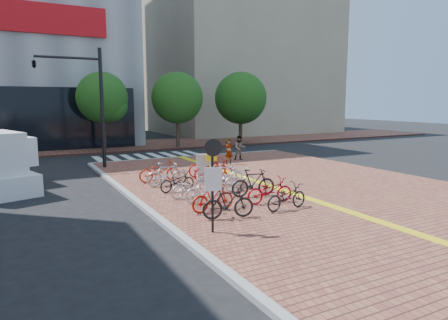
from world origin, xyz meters
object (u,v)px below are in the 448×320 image
bike_3 (190,187)px  bike_6 (160,171)px  bike_8 (270,190)px  bike_10 (240,179)px  bike_11 (226,174)px  bike_1 (213,197)px  bike_9 (253,183)px  traffic_light_pole (72,85)px  bike_7 (287,197)px  bike_2 (206,191)px  bike_4 (177,181)px  bike_0 (228,203)px  notice_sign (213,174)px  yellow_sign (211,156)px  bike_13 (208,166)px  bike_12 (214,170)px  pedestrian_a (229,152)px  pedestrian_b (240,148)px  utility_box (203,168)px  bike_5 (167,174)px

bike_3 → bike_6: size_ratio=0.81×
bike_8 → bike_10: bike_10 is taller
bike_10 → bike_11: bearing=-6.2°
bike_1 → bike_6: bearing=-5.3°
bike_9 → traffic_light_pole: 12.16m
bike_11 → bike_7: bearing=-176.7°
bike_7 → bike_8: bearing=-6.0°
bike_2 → bike_4: size_ratio=0.95×
bike_0 → bike_6: size_ratio=0.88×
notice_sign → yellow_sign: bearing=64.3°
bike_0 → bike_13: size_ratio=0.86×
bike_10 → bike_12: size_ratio=0.85×
bike_8 → pedestrian_a: (3.11, 8.88, 0.28)m
bike_1 → pedestrian_b: pedestrian_b is taller
bike_9 → utility_box: 3.84m
bike_8 → bike_6: bearing=27.5°
bike_5 → bike_13: size_ratio=0.90×
bike_8 → bike_10: 2.43m
yellow_sign → bike_11: bearing=-63.1°
bike_1 → notice_sign: size_ratio=0.60×
bike_3 → bike_11: 2.73m
pedestrian_a → bike_12: bearing=-130.3°
bike_3 → traffic_light_pole: bearing=16.7°
bike_8 → traffic_light_pole: traffic_light_pole is taller
bike_1 → traffic_light_pole: bearing=9.6°
bike_3 → notice_sign: notice_sign is taller
bike_0 → bike_8: bearing=-55.0°
bike_0 → bike_9: size_ratio=0.93×
bike_4 → yellow_sign: bearing=-78.8°
bike_3 → bike_11: (2.36, 1.37, 0.09)m
bike_6 → bike_12: size_ratio=1.00×
bike_1 → bike_4: bike_1 is taller
bike_6 → bike_12: (2.38, -0.93, 0.00)m
bike_12 → yellow_sign: 0.98m
bike_12 → traffic_light_pole: size_ratio=0.29×
bike_0 → bike_9: 3.20m
bike_8 → bike_2: bearing=66.7°
utility_box → bike_4: bearing=-141.3°
bike_4 → bike_7: 5.06m
bike_6 → bike_8: bike_6 is taller
bike_0 → bike_4: bike_0 is taller
bike_4 → bike_11: bike_11 is taller
bike_4 → bike_5: 1.13m
bike_6 → bike_10: 4.10m
pedestrian_a → bike_3: bearing=-132.4°
bike_12 → pedestrian_b: bearing=-32.6°
bike_3 → bike_5: 2.43m
bike_0 → bike_6: 6.72m
bike_10 → pedestrian_a: (2.99, 6.45, 0.27)m
bike_5 → pedestrian_b: 8.93m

